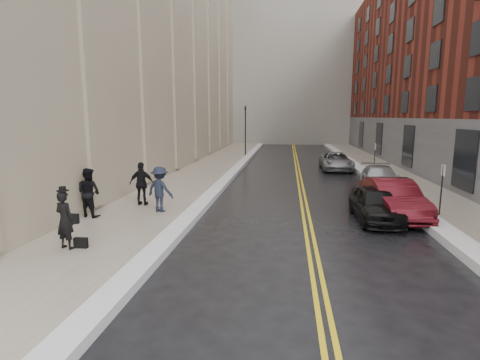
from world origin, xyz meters
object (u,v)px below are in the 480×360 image
(car_maroon, at_px, (393,198))
(car_silver_far, at_px, (336,161))
(pedestrian_main, at_px, (65,220))
(pedestrian_b, at_px, (160,189))
(pedestrian_a, at_px, (89,192))
(pedestrian_c, at_px, (142,184))
(car_silver_near, at_px, (380,179))
(car_black, at_px, (376,204))

(car_maroon, xyz_separation_m, car_silver_far, (-0.61, 13.86, -0.10))
(pedestrian_main, xyz_separation_m, pedestrian_b, (1.35, 4.72, 0.06))
(pedestrian_main, height_order, pedestrian_a, pedestrian_a)
(car_maroon, height_order, pedestrian_c, pedestrian_c)
(car_silver_near, relative_size, pedestrian_b, 2.49)
(pedestrian_main, bearing_deg, pedestrian_c, -75.71)
(car_silver_near, distance_m, pedestrian_main, 16.22)
(car_silver_near, xyz_separation_m, pedestrian_b, (-10.44, -6.41, 0.42))
(pedestrian_b, bearing_deg, car_black, -158.94)
(pedestrian_main, bearing_deg, car_maroon, -137.20)
(car_black, height_order, pedestrian_main, pedestrian_main)
(pedestrian_a, bearing_deg, pedestrian_b, -140.95)
(car_black, xyz_separation_m, car_silver_near, (1.60, 6.19, 0.01))
(car_silver_near, bearing_deg, car_black, -99.01)
(car_silver_far, distance_m, pedestrian_c, 17.18)
(pedestrian_a, height_order, pedestrian_c, pedestrian_a)
(car_silver_far, bearing_deg, pedestrian_c, -126.97)
(pedestrian_main, height_order, pedestrian_c, pedestrian_c)
(car_silver_near, bearing_deg, pedestrian_c, -149.71)
(car_maroon, height_order, pedestrian_a, pedestrian_a)
(car_maroon, height_order, pedestrian_main, pedestrian_main)
(car_maroon, xyz_separation_m, pedestrian_a, (-12.24, -2.05, 0.35))
(pedestrian_main, bearing_deg, pedestrian_a, -55.62)
(car_maroon, height_order, pedestrian_b, pedestrian_b)
(car_black, distance_m, car_silver_near, 6.40)
(car_silver_near, height_order, pedestrian_b, pedestrian_b)
(car_black, relative_size, pedestrian_c, 2.05)
(car_black, xyz_separation_m, car_maroon, (0.84, 0.71, 0.10))
(car_silver_near, distance_m, pedestrian_a, 15.04)
(car_silver_far, bearing_deg, car_silver_near, -80.93)
(car_maroon, bearing_deg, car_silver_near, 77.77)
(car_silver_near, height_order, pedestrian_c, pedestrian_c)
(pedestrian_c, bearing_deg, car_silver_near, -156.57)
(car_silver_far, xyz_separation_m, pedestrian_c, (-10.28, -13.76, 0.44))
(car_maroon, distance_m, pedestrian_a, 12.41)
(car_silver_far, bearing_deg, pedestrian_b, -121.74)
(pedestrian_b, bearing_deg, car_maroon, -154.90)
(car_silver_far, height_order, pedestrian_main, pedestrian_main)
(car_black, xyz_separation_m, pedestrian_main, (-10.19, -4.94, 0.36))
(car_silver_near, height_order, car_silver_far, car_silver_near)
(car_maroon, relative_size, pedestrian_main, 2.64)
(pedestrian_a, bearing_deg, car_silver_far, -111.01)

